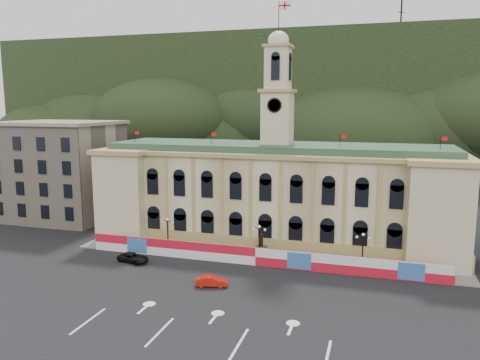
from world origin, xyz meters
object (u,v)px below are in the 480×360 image
(red_sedan, at_px, (212,281))
(statue, at_px, (261,250))
(lamp_center, at_px, (259,240))
(black_suv, at_px, (133,258))

(red_sedan, bearing_deg, statue, -29.07)
(statue, distance_m, lamp_center, 2.14)
(red_sedan, bearing_deg, lamp_center, -30.42)
(statue, height_order, lamp_center, lamp_center)
(statue, bearing_deg, black_suv, -158.30)
(lamp_center, distance_m, red_sedan, 11.44)
(lamp_center, bearing_deg, statue, 90.00)
(lamp_center, xyz_separation_m, red_sedan, (-3.18, -10.71, -2.43))
(lamp_center, distance_m, black_suv, 17.75)
(red_sedan, relative_size, black_suv, 0.84)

